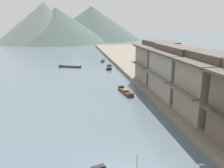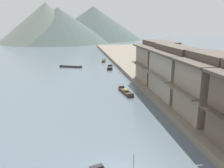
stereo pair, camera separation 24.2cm
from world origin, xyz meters
TOP-DOWN VIEW (x-y plane):
  - riverbank_right at (16.19, 30.00)m, footprint 18.00×110.00m
  - boat_moored_nearest at (-2.99, 38.64)m, footprint 4.97×2.58m
  - boat_moored_second at (4.81, 17.67)m, footprint 1.36×4.29m
  - boat_moored_third at (5.31, 35.79)m, footprint 1.73×3.99m
  - boat_moored_far at (5.17, 45.53)m, footprint 1.47×3.57m
  - house_waterfront_second at (10.75, 7.05)m, footprint 6.54×5.99m
  - house_waterfront_tall at (10.13, 14.12)m, footprint 5.30×8.36m
  - house_waterfront_narrow at (10.95, 21.75)m, footprint 6.95×7.19m
  - hill_far_west at (9.51, 130.00)m, footprint 57.73×57.73m
  - hill_far_centre at (-9.77, 111.07)m, footprint 51.72×51.72m
  - hill_far_east at (-15.57, 111.67)m, footprint 48.22×48.22m

SIDE VIEW (x-z plane):
  - boat_moored_nearest at x=-2.99m, z-range -0.07..0.34m
  - boat_moored_third at x=5.31m, z-range -0.09..0.46m
  - boat_moored_far at x=5.17m, z-range -0.09..0.58m
  - boat_moored_second at x=4.81m, z-range -0.10..0.62m
  - riverbank_right at x=16.19m, z-range 0.00..0.65m
  - house_waterfront_tall at x=10.13m, z-range 0.58..6.72m
  - house_waterfront_narrow at x=10.95m, z-range 0.58..6.72m
  - house_waterfront_second at x=10.75m, z-range 0.59..6.73m
  - hill_far_centre at x=-9.77m, z-range 0.00..17.13m
  - hill_far_west at x=9.51m, z-range 0.00..19.25m
  - hill_far_east at x=-15.57m, z-range 0.00..19.57m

